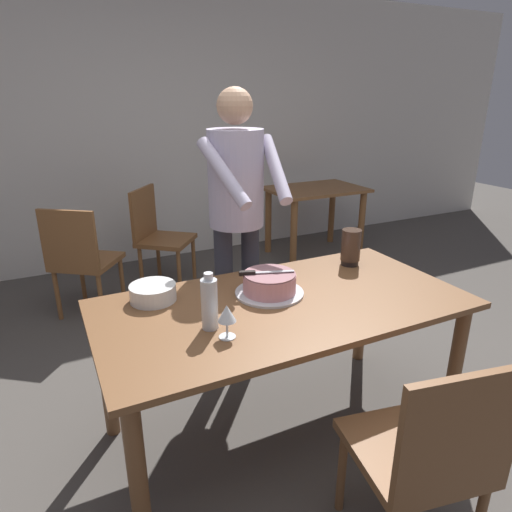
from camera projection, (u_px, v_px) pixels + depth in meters
The scene contains 14 objects.
ground_plane at pixel (281, 428), 2.38m from camera, with size 14.00×14.00×0.00m, color #4C4742.
back_wall at pixel (137, 129), 4.43m from camera, with size 10.00×0.12×2.70m, color silver.
main_dining_table at pixel (283, 320), 2.16m from camera, with size 1.76×0.89×0.75m.
cake_on_platter at pixel (269, 284), 2.19m from camera, with size 0.34×0.34×0.11m.
cake_knife at pixel (255, 273), 2.16m from camera, with size 0.26×0.11×0.02m.
plate_stack at pixel (153, 293), 2.12m from camera, with size 0.22×0.22×0.08m.
wine_glass_near at pixel (227, 314), 1.78m from camera, with size 0.08×0.08×0.14m.
water_bottle at pixel (209, 303), 1.85m from camera, with size 0.07×0.07×0.25m.
hurricane_lamp at pixel (351, 247), 2.55m from camera, with size 0.11×0.11×0.21m.
person_cutting_cake at pixel (237, 205), 2.59m from camera, with size 0.47×0.56×1.72m.
chair_near_side at pixel (427, 453), 1.57m from camera, with size 0.51×0.51×0.90m.
background_table at pixel (315, 203), 4.80m from camera, with size 1.00×0.70×0.74m.
background_chair_0 at pixel (158, 233), 4.04m from camera, with size 0.62×0.62×0.90m.
background_chair_1 at pixel (81, 258), 3.44m from camera, with size 0.61×0.61×0.90m.
Camera 1 is at (-0.97, -1.67, 1.68)m, focal length 31.32 mm.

